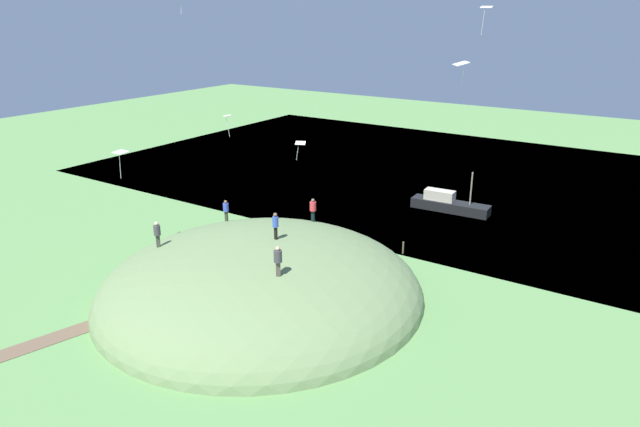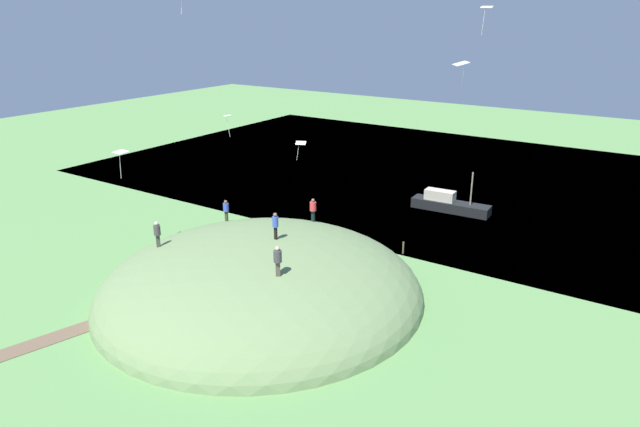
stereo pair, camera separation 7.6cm
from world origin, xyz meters
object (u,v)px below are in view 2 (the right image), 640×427
person_near_shore (226,208)px  kite_7 (486,9)px  person_on_hilltop (313,207)px  kite_0 (121,153)px  kite_5 (461,64)px  mooring_post (403,248)px  boat_on_lake (448,204)px  person_watching_kites (157,231)px  kite_1 (228,118)px  kite_4 (300,144)px  person_walking_path (275,223)px  person_with_child (278,258)px

person_near_shore → kite_7: size_ratio=0.76×
person_on_hilltop → kite_0: 14.63m
kite_5 → mooring_post: size_ratio=1.40×
kite_0 → kite_7: 29.94m
boat_on_lake → person_watching_kites: size_ratio=4.08×
person_watching_kites → kite_5: (-10.11, 16.41, 10.90)m
boat_on_lake → mooring_post: boat_on_lake is taller
kite_0 → kite_1: size_ratio=1.08×
kite_1 → kite_4: (-4.35, 4.87, -2.58)m
boat_on_lake → mooring_post: bearing=91.7°
kite_0 → person_watching_kites: bearing=68.7°
person_walking_path → kite_1: (-10.82, -13.64, 3.88)m
mooring_post → kite_1: bearing=-91.3°
kite_0 → mooring_post: kite_0 is taller
person_watching_kites → kite_7: bearing=19.4°
person_watching_kites → mooring_post: person_watching_kites is taller
kite_5 → person_on_hilltop: bearing=-89.5°
boat_on_lake → person_with_child: 26.03m
kite_0 → kite_1: kite_1 is taller
boat_on_lake → kite_5: kite_5 is taller
person_watching_kites → kite_1: bearing=74.0°
mooring_post → kite_4: bearing=-110.0°
person_walking_path → mooring_post: (-10.40, 4.34, -4.43)m
person_walking_path → kite_0: 13.53m
person_watching_kites → kite_1: 16.60m
person_near_shore → person_on_hilltop: 6.57m
person_with_child → kite_7: bearing=-133.7°
person_near_shore → mooring_post: (-7.66, 11.20, -3.33)m
person_near_shore → mooring_post: 13.97m
person_on_hilltop → person_with_child: bearing=-54.3°
person_walking_path → person_watching_kites: (3.68, -7.15, -0.94)m
boat_on_lake → kite_5: bearing=107.6°
person_walking_path → person_watching_kites: bearing=-146.4°
boat_on_lake → kite_0: 29.55m
person_on_hilltop → person_watching_kites: bearing=-107.9°
person_on_hilltop → kite_7: bearing=71.2°
person_with_child → kite_5: kite_5 is taller
person_walking_path → kite_5: kite_5 is taller
person_watching_kites → person_with_child: size_ratio=0.99×
kite_7 → mooring_post: (8.78, -1.95, -17.51)m
boat_on_lake → kite_4: 15.03m
person_near_shore → kite_1: kite_1 is taller
person_walking_path → kite_0: kite_0 is taller
person_watching_kites → person_on_hilltop: (-10.02, 5.78, -0.08)m
person_walking_path → kite_5: 15.04m
boat_on_lake → mooring_post: size_ratio=7.43×
kite_1 → kite_7: size_ratio=0.90×
person_watching_kites → kite_4: bearing=54.8°
kite_5 → person_walking_path: bearing=-55.2°
mooring_post → person_walking_path: bearing=-22.6°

